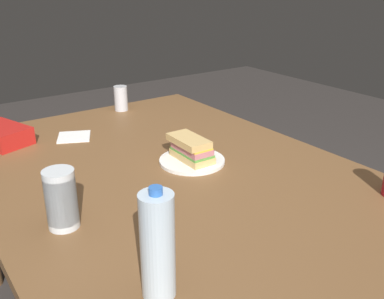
# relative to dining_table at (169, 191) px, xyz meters

# --- Properties ---
(dining_table) EXTENTS (1.70, 1.20, 0.75)m
(dining_table) POSITION_rel_dining_table_xyz_m (0.00, 0.00, 0.00)
(dining_table) COLOR brown
(dining_table) RESTS_ON ground_plane
(paper_plate) EXTENTS (0.24, 0.24, 0.01)m
(paper_plate) POSITION_rel_dining_table_xyz_m (0.02, -0.11, 0.08)
(paper_plate) COLOR white
(paper_plate) RESTS_ON dining_table
(sandwich) EXTENTS (0.18, 0.10, 0.08)m
(sandwich) POSITION_rel_dining_table_xyz_m (0.02, -0.11, 0.13)
(sandwich) COLOR #DBB26B
(sandwich) RESTS_ON paper_plate
(chip_bag) EXTENTS (0.27, 0.22, 0.07)m
(chip_bag) POSITION_rel_dining_table_xyz_m (0.62, 0.40, 0.11)
(chip_bag) COLOR red
(chip_bag) RESTS_ON dining_table
(water_bottle_tall) EXTENTS (0.07, 0.07, 0.26)m
(water_bottle_tall) POSITION_rel_dining_table_xyz_m (-0.51, 0.35, 0.20)
(water_bottle_tall) COLOR silver
(water_bottle_tall) RESTS_ON dining_table
(plastic_cup_stack) EXTENTS (0.08, 0.08, 0.17)m
(plastic_cup_stack) POSITION_rel_dining_table_xyz_m (-0.13, 0.42, 0.16)
(plastic_cup_stack) COLOR silver
(plastic_cup_stack) RESTS_ON dining_table
(soda_can_silver) EXTENTS (0.07, 0.07, 0.12)m
(soda_can_silver) POSITION_rel_dining_table_xyz_m (0.75, -0.20, 0.14)
(soda_can_silver) COLOR silver
(soda_can_silver) RESTS_ON dining_table
(paper_napkin) EXTENTS (0.17, 0.17, 0.01)m
(paper_napkin) POSITION_rel_dining_table_xyz_m (0.51, 0.14, 0.08)
(paper_napkin) COLOR white
(paper_napkin) RESTS_ON dining_table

